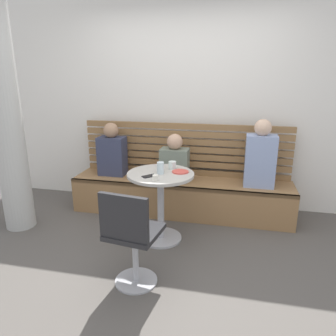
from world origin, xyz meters
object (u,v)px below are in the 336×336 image
booth_bench (180,196)px  person_child_middle (112,152)px  person_adult (260,157)px  cup_espresso_small (155,178)px  cafe_table (161,193)px  cup_ceramic_white (160,168)px  phone_on_table (149,176)px  plate_small (180,172)px  person_child_left (175,160)px  white_chair (131,236)px  cup_glass_short (172,165)px  cup_glass_tall (161,168)px

booth_bench → person_child_middle: (-0.91, 0.04, 0.52)m
person_adult → cup_espresso_small: (-1.00, -0.92, -0.02)m
cafe_table → cup_ceramic_white: 0.26m
cup_espresso_small → phone_on_table: bearing=130.2°
plate_small → person_child_left: bearing=106.4°
white_chair → person_adult: 1.86m
cup_glass_short → cup_glass_tall: size_ratio=0.67×
cup_ceramic_white → cup_glass_tall: size_ratio=0.67×
cup_ceramic_white → person_child_left: bearing=87.1°
cup_glass_tall → booth_bench: bearing=83.6°
booth_bench → phone_on_table: bearing=-101.4°
cup_glass_short → phone_on_table: 0.34m
plate_small → white_chair: bearing=-104.8°
booth_bench → cup_ceramic_white: size_ratio=33.75×
cafe_table → person_adult: 1.25m
person_child_middle → person_adult: bearing=-1.6°
cafe_table → cup_ceramic_white: bearing=106.8°
white_chair → phone_on_table: size_ratio=6.07×
cafe_table → cup_glass_tall: (0.01, -0.02, 0.28)m
booth_bench → plate_small: plate_small is taller
person_child_middle → cup_glass_short: (0.90, -0.56, 0.04)m
white_chair → cup_espresso_small: (0.05, 0.58, 0.30)m
cafe_table → cup_glass_short: 0.32m
cup_glass_short → white_chair: bearing=-97.3°
white_chair → person_adult: (1.05, 1.50, 0.33)m
white_chair → cup_espresso_small: white_chair is taller
cup_ceramic_white → phone_on_table: size_ratio=0.57×
person_child_middle → cup_glass_tall: size_ratio=5.62×
cafe_table → cup_glass_short: (0.08, 0.17, 0.26)m
booth_bench → cup_glass_tall: cup_glass_tall is taller
cup_ceramic_white → phone_on_table: bearing=-107.5°
booth_bench → cup_glass_short: cup_glass_short is taller
plate_small → phone_on_table: plate_small is taller
cup_espresso_small → cup_ceramic_white: cup_ceramic_white is taller
person_adult → white_chair: bearing=-125.1°
cup_glass_short → cup_ceramic_white: bearing=-133.5°
cup_espresso_small → booth_bench: bearing=85.3°
cup_espresso_small → cup_glass_short: 0.41m
cup_espresso_small → cup_glass_tall: cup_glass_tall is taller
white_chair → cup_espresso_small: bearing=84.7°
person_child_left → person_child_middle: 0.84m
cup_glass_tall → person_child_middle: bearing=137.5°
white_chair → cup_glass_tall: size_ratio=7.08×
white_chair → phone_on_table: bearing=93.1°
person_child_left → cup_glass_short: 0.52m
person_adult → plate_small: bearing=-143.1°
cafe_table → cup_glass_tall: bearing=-76.5°
white_chair → person_child_middle: (-0.78, 1.55, 0.27)m
person_child_left → cup_ceramic_white: size_ratio=7.23×
cup_ceramic_white → plate_small: cup_ceramic_white is taller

